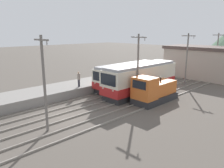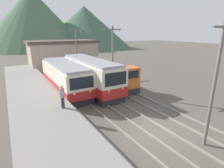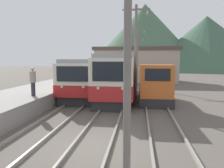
{
  "view_description": "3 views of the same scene",
  "coord_description": "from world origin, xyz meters",
  "px_view_note": "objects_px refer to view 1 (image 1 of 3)",
  "views": [
    {
      "loc": [
        16.46,
        -9.94,
        7.53
      ],
      "look_at": [
        -1.01,
        7.05,
        1.67
      ],
      "focal_mm": 35.0,
      "sensor_mm": 36.0,
      "label": 1
    },
    {
      "loc": [
        -8.05,
        -7.57,
        6.74
      ],
      "look_at": [
        0.6,
        6.62,
        1.75
      ],
      "focal_mm": 28.0,
      "sensor_mm": 36.0,
      "label": 2
    },
    {
      "loc": [
        2.0,
        -8.05,
        3.37
      ],
      "look_at": [
        -0.01,
        7.83,
        1.57
      ],
      "focal_mm": 35.0,
      "sensor_mm": 36.0,
      "label": 3
    }
  ],
  "objects_px": {
    "catenary_mast_distant": "(217,52)",
    "commuter_train_left": "(129,77)",
    "catenary_mast_near": "(44,81)",
    "person_on_platform": "(79,78)",
    "shunting_locomotive": "(154,91)",
    "catenary_mast_far": "(187,57)",
    "commuter_train_center": "(141,80)",
    "catenary_mast_mid": "(138,65)"
  },
  "relations": [
    {
      "from": "commuter_train_left",
      "to": "commuter_train_center",
      "type": "xyz_separation_m",
      "value": [
        2.8,
        -0.88,
        0.15
      ]
    },
    {
      "from": "catenary_mast_near",
      "to": "person_on_platform",
      "type": "relative_size",
      "value": 4.0
    },
    {
      "from": "shunting_locomotive",
      "to": "catenary_mast_mid",
      "type": "bearing_deg",
      "value": -146.45
    },
    {
      "from": "catenary_mast_near",
      "to": "catenary_mast_distant",
      "type": "xyz_separation_m",
      "value": [
        0.0,
        32.67,
        0.0
      ]
    },
    {
      "from": "commuter_train_left",
      "to": "catenary_mast_near",
      "type": "distance_m",
      "value": 15.15
    },
    {
      "from": "catenary_mast_near",
      "to": "catenary_mast_mid",
      "type": "height_order",
      "value": "same"
    },
    {
      "from": "catenary_mast_far",
      "to": "shunting_locomotive",
      "type": "bearing_deg",
      "value": -81.43
    },
    {
      "from": "commuter_train_center",
      "to": "person_on_platform",
      "type": "bearing_deg",
      "value": -130.99
    },
    {
      "from": "commuter_train_center",
      "to": "shunting_locomotive",
      "type": "xyz_separation_m",
      "value": [
        3.0,
        -1.56,
        -0.53
      ]
    },
    {
      "from": "catenary_mast_distant",
      "to": "person_on_platform",
      "type": "distance_m",
      "value": 25.88
    },
    {
      "from": "commuter_train_left",
      "to": "catenary_mast_mid",
      "type": "relative_size",
      "value": 1.45
    },
    {
      "from": "commuter_train_left",
      "to": "catenary_mast_near",
      "type": "xyz_separation_m",
      "value": [
        4.31,
        -14.32,
        2.4
      ]
    },
    {
      "from": "person_on_platform",
      "to": "catenary_mast_mid",
      "type": "bearing_deg",
      "value": 26.17
    },
    {
      "from": "commuter_train_left",
      "to": "person_on_platform",
      "type": "relative_size",
      "value": 5.81
    },
    {
      "from": "commuter_train_center",
      "to": "catenary_mast_distant",
      "type": "xyz_separation_m",
      "value": [
        1.51,
        19.24,
        2.25
      ]
    },
    {
      "from": "commuter_train_center",
      "to": "catenary_mast_near",
      "type": "distance_m",
      "value": 13.71
    },
    {
      "from": "catenary_mast_near",
      "to": "person_on_platform",
      "type": "height_order",
      "value": "catenary_mast_near"
    },
    {
      "from": "shunting_locomotive",
      "to": "person_on_platform",
      "type": "height_order",
      "value": "shunting_locomotive"
    },
    {
      "from": "catenary_mast_near",
      "to": "catenary_mast_distant",
      "type": "height_order",
      "value": "same"
    },
    {
      "from": "person_on_platform",
      "to": "commuter_train_left",
      "type": "bearing_deg",
      "value": 71.74
    },
    {
      "from": "commuter_train_center",
      "to": "catenary_mast_far",
      "type": "bearing_deg",
      "value": 79.76
    },
    {
      "from": "catenary_mast_near",
      "to": "person_on_platform",
      "type": "distance_m",
      "value": 10.26
    },
    {
      "from": "person_on_platform",
      "to": "commuter_train_center",
      "type": "bearing_deg",
      "value": 49.01
    },
    {
      "from": "commuter_train_center",
      "to": "catenary_mast_distant",
      "type": "bearing_deg",
      "value": 85.52
    },
    {
      "from": "shunting_locomotive",
      "to": "catenary_mast_distant",
      "type": "height_order",
      "value": "catenary_mast_distant"
    },
    {
      "from": "catenary_mast_near",
      "to": "catenary_mast_mid",
      "type": "distance_m",
      "value": 10.89
    },
    {
      "from": "commuter_train_center",
      "to": "catenary_mast_mid",
      "type": "distance_m",
      "value": 3.71
    },
    {
      "from": "commuter_train_left",
      "to": "catenary_mast_near",
      "type": "relative_size",
      "value": 1.45
    },
    {
      "from": "commuter_train_left",
      "to": "person_on_platform",
      "type": "height_order",
      "value": "commuter_train_left"
    },
    {
      "from": "shunting_locomotive",
      "to": "catenary_mast_distant",
      "type": "xyz_separation_m",
      "value": [
        -1.49,
        20.79,
        2.77
      ]
    },
    {
      "from": "catenary_mast_near",
      "to": "person_on_platform",
      "type": "xyz_separation_m",
      "value": [
        -6.49,
        7.7,
        -1.95
      ]
    },
    {
      "from": "commuter_train_left",
      "to": "person_on_platform",
      "type": "xyz_separation_m",
      "value": [
        -2.18,
        -6.62,
        0.44
      ]
    },
    {
      "from": "catenary_mast_near",
      "to": "catenary_mast_mid",
      "type": "relative_size",
      "value": 1.0
    },
    {
      "from": "catenary_mast_mid",
      "to": "catenary_mast_far",
      "type": "distance_m",
      "value": 10.89
    },
    {
      "from": "commuter_train_left",
      "to": "catenary_mast_near",
      "type": "height_order",
      "value": "catenary_mast_near"
    },
    {
      "from": "catenary_mast_distant",
      "to": "commuter_train_left",
      "type": "bearing_deg",
      "value": -103.21
    },
    {
      "from": "commuter_train_left",
      "to": "shunting_locomotive",
      "type": "relative_size",
      "value": 1.83
    },
    {
      "from": "commuter_train_left",
      "to": "catenary_mast_far",
      "type": "bearing_deg",
      "value": 60.0
    },
    {
      "from": "commuter_train_left",
      "to": "shunting_locomotive",
      "type": "bearing_deg",
      "value": -22.81
    },
    {
      "from": "commuter_train_left",
      "to": "shunting_locomotive",
      "type": "height_order",
      "value": "commuter_train_left"
    },
    {
      "from": "commuter_train_left",
      "to": "catenary_mast_mid",
      "type": "height_order",
      "value": "catenary_mast_mid"
    },
    {
      "from": "catenary_mast_near",
      "to": "catenary_mast_far",
      "type": "bearing_deg",
      "value": 90.0
    }
  ]
}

